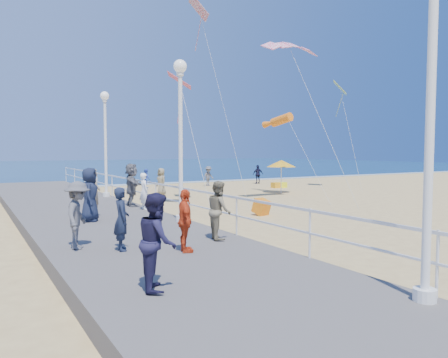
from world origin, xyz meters
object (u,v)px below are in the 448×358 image
spectator_3 (185,221)px  spectator_1 (219,210)px  spectator_2 (78,215)px  box_kite (261,208)px  beach_walker_a (208,176)px  beach_walker_c (161,182)px  beach_chair_right (276,185)px  beach_chair_left (282,185)px  lamp_post_mid (180,123)px  spectator_0 (121,219)px  spectator_4 (90,195)px  lamp_post_near (431,91)px  toddler_held (146,178)px  beach_walker_b (258,174)px  woman_holding_toddler (144,191)px  spectator_6 (94,193)px  lamp_post_far (105,132)px  spectator_7 (157,241)px  spectator_5 (132,185)px  beach_umbrella (281,164)px

spectator_3 → spectator_1: bearing=-42.6°
spectator_2 → box_kite: 9.56m
beach_walker_a → beach_walker_c: size_ratio=0.92×
beach_chair_right → beach_chair_left: bearing=-7.6°
lamp_post_mid → spectator_0: lamp_post_mid is taller
spectator_0 → spectator_4: spectator_4 is taller
lamp_post_near → toddler_held: lamp_post_near is taller
spectator_4 → box_kite: 7.31m
spectator_0 → beach_walker_a: spectator_0 is taller
beach_walker_b → woman_holding_toddler: bearing=52.4°
spectator_0 → spectator_6: size_ratio=0.87×
beach_walker_b → beach_walker_a: bearing=9.4°
lamp_post_far → spectator_6: 7.47m
spectator_4 → beach_walker_a: 19.63m
beach_chair_right → spectator_4: bearing=-145.8°
spectator_7 → spectator_3: bearing=-16.1°
spectator_3 → beach_walker_c: size_ratio=0.88×
lamp_post_mid → spectator_3: bearing=-113.7°
spectator_2 → spectator_4: bearing=7.2°
spectator_3 → beach_walker_c: (5.98, 15.92, -0.30)m
lamp_post_mid → beach_walker_c: (4.18, 11.82, -2.83)m
spectator_1 → lamp_post_mid: bearing=9.9°
spectator_0 → beach_chair_right: 22.67m
spectator_4 → box_kite: (7.24, 0.35, -0.99)m
lamp_post_mid → beach_chair_right: size_ratio=9.67×
lamp_post_near → spectator_3: lamp_post_near is taller
box_kite → beach_chair_right: 13.74m
lamp_post_mid → spectator_3: 5.15m
spectator_5 → beach_walker_a: 15.62m
lamp_post_near → beach_chair_left: 25.71m
beach_walker_c → beach_chair_right: size_ratio=3.04×
spectator_3 → beach_walker_c: 17.01m
spectator_2 → beach_walker_a: 23.51m
woman_holding_toddler → toddler_held: toddler_held is taller
beach_walker_b → toddler_held: bearing=52.4°
lamp_post_mid → toddler_held: bearing=88.4°
spectator_7 → beach_walker_a: spectator_7 is taller
beach_chair_left → spectator_0: bearing=-137.6°
toddler_held → beach_chair_left: bearing=-56.1°
toddler_held → beach_chair_left: toddler_held is taller
spectator_3 → beach_walker_b: bearing=-23.8°
spectator_1 → spectator_7: spectator_7 is taller
woman_holding_toddler → box_kite: size_ratio=2.44×
spectator_0 → beach_umbrella: 18.96m
spectator_0 → lamp_post_near: bearing=-144.1°
lamp_post_far → spectator_3: lamp_post_far is taller
toddler_held → spectator_3: 7.86m
lamp_post_mid → lamp_post_far: size_ratio=1.00×
box_kite → spectator_2: bearing=-165.0°
spectator_0 → spectator_7: (-0.36, -3.12, 0.08)m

